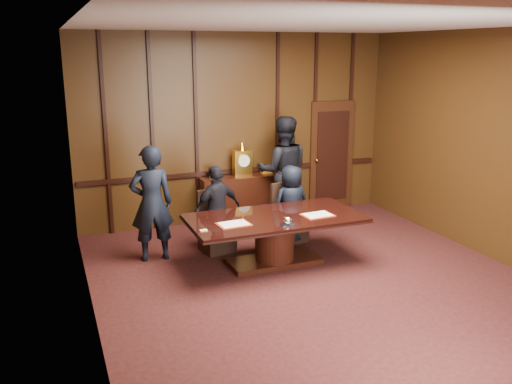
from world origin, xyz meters
TOP-DOWN VIEW (x-y plane):
  - room at (0.07, 0.14)m, footprint 7.00×7.04m
  - sideboard at (0.00, 3.26)m, footprint 1.60×0.45m
  - conference_table at (-0.27, 1.10)m, footprint 2.62×1.32m
  - folder_left at (-0.98, 0.94)m, footprint 0.48×0.36m
  - folder_right at (0.35, 0.90)m, footprint 0.48×0.36m
  - inkstand at (-0.27, 0.65)m, footprint 0.20×0.14m
  - notepad at (-1.45, 0.83)m, footprint 0.10×0.07m
  - chair_left at (-0.92, 1.98)m, footprint 0.55×0.55m
  - chair_right at (0.38, 1.98)m, footprint 0.58×0.58m
  - signatory_left at (-0.92, 1.90)m, footprint 0.90×0.56m
  - signatory_right at (0.38, 1.90)m, footprint 0.68×0.47m
  - witness_left at (-1.95, 1.96)m, footprint 0.67×0.45m
  - witness_right at (0.67, 2.89)m, footprint 1.17×1.03m

SIDE VIEW (x-z plane):
  - chair_left at x=-0.92m, z-range -0.20..0.79m
  - chair_right at x=0.38m, z-range -0.20..0.79m
  - sideboard at x=0.00m, z-range -0.28..1.26m
  - conference_table at x=-0.27m, z-range 0.13..0.89m
  - signatory_right at x=0.38m, z-range 0.00..1.33m
  - signatory_left at x=-0.92m, z-range 0.00..1.43m
  - notepad at x=-1.45m, z-range 0.76..0.77m
  - folder_left at x=-0.98m, z-range 0.76..0.78m
  - folder_right at x=0.35m, z-range 0.76..0.78m
  - inkstand at x=-0.27m, z-range 0.76..0.87m
  - witness_left at x=-1.95m, z-range 0.00..1.81m
  - witness_right at x=0.67m, z-range 0.00..2.02m
  - room at x=0.07m, z-range -0.03..3.47m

